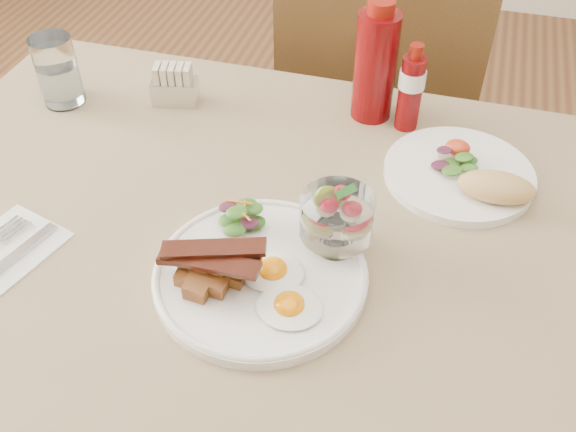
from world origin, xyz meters
name	(u,v)px	position (x,y,z in m)	size (l,w,h in m)	color
table	(304,290)	(0.00, 0.00, 0.66)	(1.33, 0.88, 0.75)	#523819
chair_far	(377,119)	(0.00, 0.66, 0.52)	(0.42, 0.42, 0.93)	#523819
main_plate	(261,276)	(-0.04, -0.07, 0.76)	(0.28, 0.28, 0.02)	white
fried_eggs	(281,288)	(-0.01, -0.10, 0.77)	(0.14, 0.14, 0.02)	white
bacon_potato_pile	(209,268)	(-0.10, -0.11, 0.79)	(0.14, 0.08, 0.06)	brown
side_salad	(241,217)	(-0.09, 0.00, 0.78)	(0.07, 0.07, 0.04)	#295516
fruit_cup	(337,217)	(0.04, 0.00, 0.82)	(0.10, 0.10, 0.10)	white
second_plate	(468,176)	(0.20, 0.20, 0.77)	(0.23, 0.23, 0.06)	white
ketchup_bottle	(375,64)	(0.02, 0.35, 0.85)	(0.08, 0.08, 0.21)	#5F0507
hot_sauce_bottle	(411,89)	(0.09, 0.33, 0.83)	(0.06, 0.06, 0.15)	#5F0507
sugar_caddy	(175,87)	(-0.32, 0.29, 0.78)	(0.09, 0.06, 0.07)	silver
water_glass	(59,75)	(-0.51, 0.23, 0.81)	(0.07, 0.07, 0.12)	white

